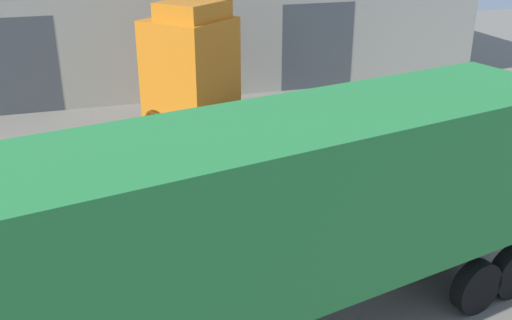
% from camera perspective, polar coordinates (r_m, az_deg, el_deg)
% --- Properties ---
extents(ground_plane, '(60.00, 60.00, 0.00)m').
position_cam_1_polar(ground_plane, '(12.31, 4.61, -12.95)').
color(ground_plane, slate).
extents(warehouse_building, '(27.91, 8.82, 5.53)m').
position_cam_1_polar(warehouse_building, '(28.00, -9.26, 13.51)').
color(warehouse_building, '#B7B2A3').
rests_on(warehouse_building, ground_plane).
extents(container_trailer_green, '(11.93, 4.97, 4.19)m').
position_cam_1_polar(container_trailer_green, '(9.68, 1.21, -5.08)').
color(container_trailer_green, '#28843D').
rests_on(container_trailer_green, ground_plane).
extents(tractor_unit_orange, '(6.27, 6.73, 4.46)m').
position_cam_1_polar(tractor_unit_orange, '(20.16, -5.15, 8.13)').
color(tractor_unit_orange, orange).
rests_on(tractor_unit_orange, ground_plane).
extents(oil_drum, '(0.58, 0.58, 0.88)m').
position_cam_1_polar(oil_drum, '(16.37, 14.97, -2.31)').
color(oil_drum, black).
rests_on(oil_drum, ground_plane).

